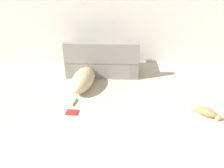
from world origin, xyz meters
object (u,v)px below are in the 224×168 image
at_px(couch, 103,62).
at_px(dog, 84,79).
at_px(cat, 207,112).
at_px(book_red, 72,112).

height_order(couch, dog, couch).
bearing_deg(cat, dog, -165.06).
height_order(couch, cat, couch).
relative_size(cat, book_red, 1.94).
height_order(couch, book_red, couch).
bearing_deg(cat, couch, 176.47).
relative_size(dog, cat, 2.99).
xyz_separation_m(dog, book_red, (-0.15, -0.98, -0.19)).
bearing_deg(book_red, couch, 72.38).
distance_m(dog, cat, 2.62).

